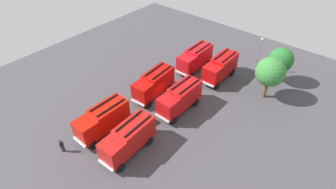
# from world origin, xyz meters

# --- Properties ---
(ground_plane) EXTENTS (56.53, 56.53, 0.00)m
(ground_plane) POSITION_xyz_m (0.00, 0.00, 0.00)
(ground_plane) COLOR #423F44
(fire_truck_0) EXTENTS (7.21, 2.77, 3.88)m
(fire_truck_0) POSITION_xyz_m (-9.59, -2.16, 2.15)
(fire_truck_0) COLOR #B50E15
(fire_truck_0) RESTS_ON ground
(fire_truck_1) EXTENTS (7.34, 3.11, 3.88)m
(fire_truck_1) POSITION_xyz_m (0.07, -2.66, 2.15)
(fire_truck_1) COLOR #AF0A06
(fire_truck_1) RESTS_ON ground
(fire_truck_2) EXTENTS (7.25, 2.88, 3.88)m
(fire_truck_2) POSITION_xyz_m (9.67, -2.52, 2.15)
(fire_truck_2) COLOR #B61207
(fire_truck_2) RESTS_ON ground
(fire_truck_3) EXTENTS (7.21, 2.78, 3.88)m
(fire_truck_3) POSITION_xyz_m (-9.88, 2.53, 2.15)
(fire_truck_3) COLOR #B80B0C
(fire_truck_3) RESTS_ON ground
(fire_truck_4) EXTENTS (7.24, 2.85, 3.88)m
(fire_truck_4) POSITION_xyz_m (0.22, 2.27, 2.15)
(fire_truck_4) COLOR #B80F10
(fire_truck_4) RESTS_ON ground
(fire_truck_5) EXTENTS (7.29, 2.98, 3.88)m
(fire_truck_5) POSITION_xyz_m (9.81, 2.24, 2.15)
(fire_truck_5) COLOR #B11411
(fire_truck_5) RESTS_ON ground
(firefighter_0) EXTENTS (0.48, 0.42, 1.82)m
(firefighter_0) POSITION_xyz_m (14.95, -3.75, 1.03)
(firefighter_0) COLOR black
(firefighter_0) RESTS_ON ground
(firefighter_1) EXTENTS (0.46, 0.47, 1.74)m
(firefighter_1) POSITION_xyz_m (7.28, -5.24, 0.98)
(firefighter_1) COLOR black
(firefighter_1) RESTS_ON ground
(tree_0) EXTENTS (3.79, 3.79, 5.87)m
(tree_0) POSITION_xyz_m (-14.93, 9.82, 3.95)
(tree_0) COLOR brown
(tree_0) RESTS_ON ground
(tree_1) EXTENTS (4.21, 4.21, 6.52)m
(tree_1) POSITION_xyz_m (-10.17, 10.14, 4.39)
(tree_1) COLOR brown
(tree_1) RESTS_ON ground
(traffic_cone_0) EXTENTS (0.46, 0.46, 0.66)m
(traffic_cone_0) POSITION_xyz_m (4.75, 1.57, 0.33)
(traffic_cone_0) COLOR #F2600C
(traffic_cone_0) RESTS_ON ground
(lamppost) EXTENTS (0.36, 0.36, 6.15)m
(lamppost) POSITION_xyz_m (-15.59, 6.08, 3.63)
(lamppost) COLOR slate
(lamppost) RESTS_ON ground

